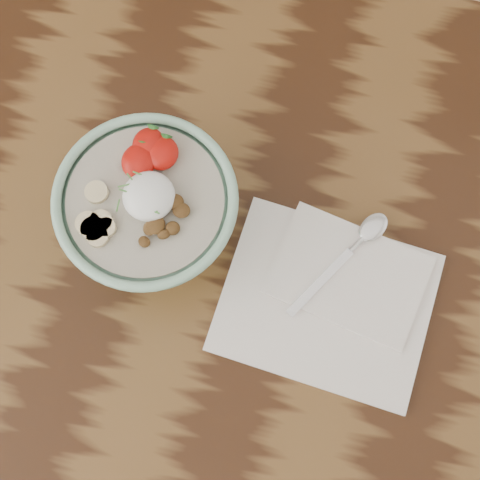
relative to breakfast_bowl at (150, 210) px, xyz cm
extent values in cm
cube|color=#311A0C|center=(14.46, -3.19, -9.00)|extent=(160.00, 90.00, 4.00)
cylinder|color=#8DBEA2|center=(0.01, -0.07, -6.36)|extent=(9.05, 9.05, 1.29)
torus|color=#8DBEA2|center=(0.01, -0.07, 4.20)|extent=(20.57, 20.57, 1.18)
cylinder|color=#C0B69F|center=(0.01, -0.07, 3.55)|extent=(17.45, 17.45, 1.08)
ellipsoid|color=white|center=(0.55, 0.14, 5.19)|extent=(5.74, 5.74, 3.15)
ellipsoid|color=#AF0E08|center=(0.58, 5.27, 5.09)|extent=(3.64, 4.01, 2.00)
cone|color=#286623|center=(0.58, 6.91, 5.39)|extent=(1.40, 1.03, 1.52)
ellipsoid|color=#AF0E08|center=(-1.16, 5.97, 5.07)|extent=(3.58, 3.94, 1.97)
cone|color=#286623|center=(-1.16, 7.58, 5.37)|extent=(1.40, 1.03, 1.52)
ellipsoid|color=#AF0E08|center=(-1.64, 3.75, 5.13)|extent=(3.80, 4.18, 2.09)
cone|color=#286623|center=(-1.64, 5.46, 5.43)|extent=(1.40, 1.03, 1.52)
cylinder|color=beige|center=(-3.66, -5.37, 4.49)|extent=(2.36, 2.36, 0.70)
cylinder|color=beige|center=(-3.82, -3.68, 4.49)|extent=(2.54, 2.54, 0.70)
cylinder|color=beige|center=(-4.34, -4.67, 4.49)|extent=(2.78, 2.78, 0.70)
cylinder|color=beige|center=(-5.27, -0.61, 4.49)|extent=(2.55, 2.55, 0.70)
cylinder|color=beige|center=(-3.08, -4.20, 4.49)|extent=(2.16, 2.16, 0.70)
cylinder|color=beige|center=(-5.10, -4.26, 4.49)|extent=(2.74, 2.74, 0.70)
ellipsoid|color=brown|center=(3.43, 0.29, 4.75)|extent=(2.10, 2.08, 1.39)
ellipsoid|color=brown|center=(1.36, -4.74, 4.57)|extent=(1.77, 1.71, 0.87)
ellipsoid|color=brown|center=(3.93, -2.56, 4.64)|extent=(2.24, 2.24, 1.02)
ellipsoid|color=brown|center=(1.52, -3.20, 4.67)|extent=(1.68, 1.87, 0.87)
ellipsoid|color=brown|center=(4.32, -0.45, 4.77)|extent=(1.96, 1.78, 1.01)
ellipsoid|color=brown|center=(1.97, -1.78, 4.62)|extent=(1.89, 1.85, 1.09)
ellipsoid|color=brown|center=(2.08, -2.70, 4.82)|extent=(2.26, 2.34, 1.06)
ellipsoid|color=brown|center=(3.18, -3.44, 4.61)|extent=(1.84, 1.74, 1.10)
cylinder|color=#4D8E3C|center=(0.30, -1.35, 6.09)|extent=(0.56, 1.48, 0.23)
cylinder|color=#4D8E3C|center=(1.56, -1.43, 6.09)|extent=(1.23, 0.43, 0.22)
cylinder|color=#4D8E3C|center=(-1.97, 0.48, 6.09)|extent=(1.64, 0.96, 0.24)
cylinder|color=#4D8E3C|center=(0.24, -0.37, 6.09)|extent=(0.52, 1.79, 0.24)
cylinder|color=#4D8E3C|center=(-1.70, -0.22, 6.09)|extent=(1.71, 0.31, 0.24)
cylinder|color=#4D8E3C|center=(-2.13, -1.91, 6.09)|extent=(0.27, 1.40, 0.23)
cylinder|color=#4D8E3C|center=(-1.54, 1.27, 6.09)|extent=(1.54, 1.19, 0.24)
cylinder|color=#4D8E3C|center=(-1.07, 2.05, 6.09)|extent=(1.22, 0.34, 0.22)
cylinder|color=#4D8E3C|center=(1.62, -1.63, 6.09)|extent=(1.56, 0.36, 0.23)
cylinder|color=#4D8E3C|center=(1.34, 1.51, 6.09)|extent=(1.03, 0.71, 0.22)
cylinder|color=#4D8E3C|center=(0.38, -1.78, 6.09)|extent=(1.14, 0.58, 0.22)
cube|color=white|center=(22.54, -4.34, -6.53)|extent=(26.07, 21.66, 0.95)
cube|color=white|center=(24.44, -0.54, -5.76)|extent=(19.95, 15.32, 0.57)
cube|color=silver|center=(21.23, -2.35, -5.31)|extent=(6.41, 9.89, 0.33)
cylinder|color=silver|center=(24.71, 3.56, -5.15)|extent=(2.01, 2.78, 0.66)
ellipsoid|color=silver|center=(26.09, 5.90, -5.03)|extent=(4.69, 5.21, 0.90)
camera|label=1|loc=(15.60, -19.58, 73.56)|focal=50.00mm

